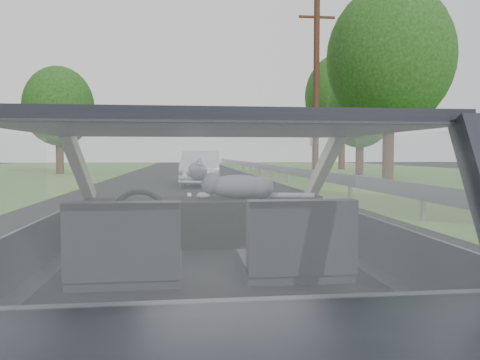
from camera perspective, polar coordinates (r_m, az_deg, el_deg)
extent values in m
cube|color=black|center=(2.54, -3.71, -9.87)|extent=(1.80, 4.00, 1.45)
cube|color=black|center=(3.13, -4.32, -5.06)|extent=(1.58, 0.45, 0.30)
cube|color=black|center=(2.24, -13.70, -7.69)|extent=(0.50, 0.72, 0.42)
cube|color=black|center=(2.28, 6.82, -7.41)|extent=(0.50, 0.72, 0.42)
torus|color=black|center=(2.84, -12.18, -4.55)|extent=(0.36, 0.36, 0.04)
ellipsoid|color=gray|center=(3.16, -0.14, -0.60)|extent=(0.63, 0.24, 0.28)
cube|color=gray|center=(13.26, 12.82, 0.01)|extent=(0.05, 90.00, 0.32)
imported|color=silver|center=(19.31, -4.78, 1.45)|extent=(1.99, 4.44, 1.43)
cube|color=#0D4115|center=(25.06, 8.86, 2.82)|extent=(0.14, 0.92, 2.30)
cylinder|color=#472D1E|center=(21.89, 9.28, 10.63)|extent=(0.33, 0.33, 8.29)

